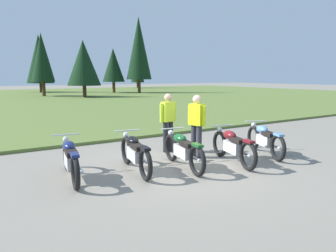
{
  "coord_description": "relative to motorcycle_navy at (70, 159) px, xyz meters",
  "views": [
    {
      "loc": [
        -4.33,
        -6.2,
        2.16
      ],
      "look_at": [
        0.0,
        0.6,
        0.9
      ],
      "focal_mm": 34.34,
      "sensor_mm": 36.0,
      "label": 1
    }
  ],
  "objects": [
    {
      "name": "motorcycle_sky_blue",
      "position": [
        5.12,
        -0.73,
        0.0
      ],
      "size": [
        0.95,
        1.99,
        0.88
      ],
      "color": "black",
      "rests_on": "ground"
    },
    {
      "name": "grass_moorland",
      "position": [
        2.55,
        25.13,
        -0.39
      ],
      "size": [
        80.0,
        44.0,
        0.1
      ],
      "primitive_type": "cube",
      "color": "#5B7033",
      "rests_on": "ground"
    },
    {
      "name": "motorcycle_maroon",
      "position": [
        3.78,
        -0.87,
        0.0
      ],
      "size": [
        0.75,
        2.06,
        0.88
      ],
      "color": "black",
      "rests_on": "ground"
    },
    {
      "name": "motorcycle_navy",
      "position": [
        0.0,
        0.0,
        0.0
      ],
      "size": [
        0.62,
        2.09,
        0.88
      ],
      "color": "black",
      "rests_on": "ground"
    },
    {
      "name": "motorcycle_british_green",
      "position": [
        2.48,
        -0.57,
        0.0
      ],
      "size": [
        0.63,
        2.09,
        0.88
      ],
      "color": "black",
      "rests_on": "ground"
    },
    {
      "name": "rider_near_row_end",
      "position": [
        3.33,
        0.02,
        0.51
      ],
      "size": [
        0.31,
        0.53,
        1.67
      ],
      "color": "#2D2D38",
      "rests_on": "ground"
    },
    {
      "name": "motorcycle_black",
      "position": [
        1.39,
        -0.23,
        0.0
      ],
      "size": [
        0.62,
        2.09,
        0.88
      ],
      "color": "black",
      "rests_on": "ground"
    },
    {
      "name": "ground_plane",
      "position": [
        2.55,
        -0.41,
        -0.44
      ],
      "size": [
        140.0,
        140.0,
        0.0
      ],
      "primitive_type": "plane",
      "color": "gray"
    },
    {
      "name": "rider_with_back_turned",
      "position": [
        3.06,
        1.0,
        0.51
      ],
      "size": [
        0.55,
        0.24,
        1.67
      ],
      "color": "black",
      "rests_on": "ground"
    }
  ]
}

